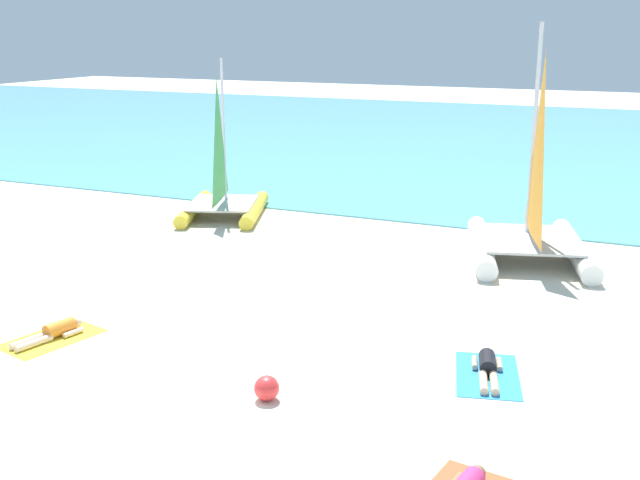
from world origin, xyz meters
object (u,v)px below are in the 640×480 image
(sunbather_left, at_px, (54,332))
(sunbather_middle, at_px, (488,367))
(beach_ball, at_px, (267,388))
(towel_left, at_px, (52,338))
(towel_middle, at_px, (487,375))
(sailboat_yellow, at_px, (223,194))
(sailboat_white, at_px, (530,226))

(sunbather_left, bearing_deg, sunbather_middle, 25.70)
(beach_ball, bearing_deg, towel_left, 173.54)
(towel_middle, bearing_deg, beach_ball, -142.36)
(towel_left, height_order, beach_ball, beach_ball)
(sailboat_yellow, bearing_deg, towel_middle, -59.54)
(sailboat_yellow, xyz_separation_m, sunbather_middle, (10.45, -8.38, -0.62))
(beach_ball, bearing_deg, sunbather_middle, 38.52)
(sunbather_left, distance_m, sunbather_middle, 8.45)
(sunbather_left, distance_m, towel_middle, 8.45)
(sunbather_left, bearing_deg, sailboat_yellow, 115.25)
(sailboat_white, distance_m, sailboat_yellow, 9.94)
(towel_left, xyz_separation_m, sunbather_middle, (8.26, 1.91, 0.13))
(sunbather_middle, bearing_deg, towel_left, 178.52)
(towel_left, relative_size, sunbather_middle, 1.22)
(sailboat_yellow, bearing_deg, sunbather_left, -98.47)
(towel_left, bearing_deg, sunbather_middle, 13.04)
(sailboat_yellow, xyz_separation_m, towel_left, (2.19, -10.29, -0.74))
(sailboat_white, relative_size, sailboat_yellow, 1.21)
(towel_left, height_order, sunbather_middle, sunbather_middle)
(towel_left, relative_size, beach_ball, 4.47)
(sunbather_left, xyz_separation_m, beach_ball, (5.11, -0.65, 0.08))
(sunbather_middle, xyz_separation_m, beach_ball, (-3.13, -2.49, 0.08))
(sailboat_white, bearing_deg, beach_ball, -120.46)
(towel_left, height_order, sunbather_left, sunbather_left)
(sailboat_white, height_order, beach_ball, sailboat_white)
(sailboat_yellow, relative_size, sunbather_left, 3.23)
(sunbather_middle, bearing_deg, beach_ball, -156.00)
(towel_left, distance_m, beach_ball, 5.16)
(sailboat_white, distance_m, sunbather_middle, 7.60)
(sailboat_yellow, distance_m, towel_middle, 13.46)
(sailboat_white, xyz_separation_m, towel_left, (-7.71, -9.46, -0.90))
(beach_ball, bearing_deg, sailboat_yellow, 123.96)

